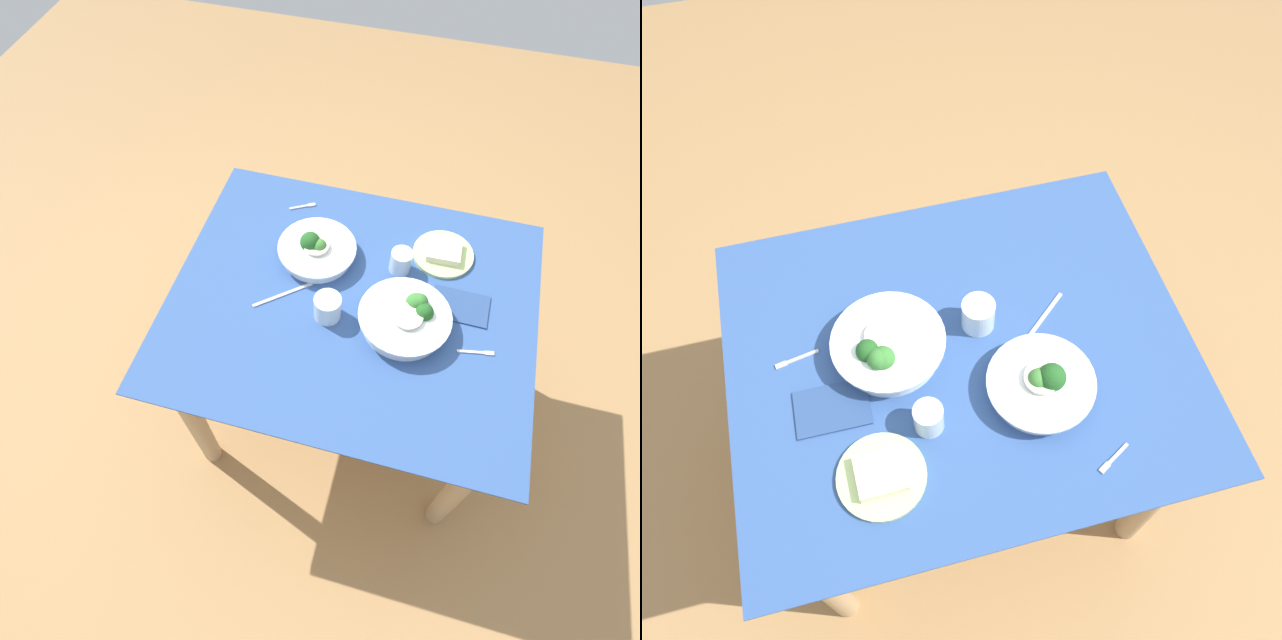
% 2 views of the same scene
% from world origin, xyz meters
% --- Properties ---
extents(ground_plane, '(6.00, 6.00, 0.00)m').
position_xyz_m(ground_plane, '(0.00, 0.00, 0.00)').
color(ground_plane, '#9E7547').
extents(dining_table, '(1.14, 0.96, 0.77)m').
position_xyz_m(dining_table, '(0.00, 0.00, 0.64)').
color(dining_table, '#2D4C84').
rests_on(dining_table, ground_plane).
extents(broccoli_bowl_far, '(0.26, 0.26, 0.10)m').
position_xyz_m(broccoli_bowl_far, '(-0.16, 0.15, 0.81)').
color(broccoli_bowl_far, white).
rests_on(broccoli_bowl_far, dining_table).
extents(broccoli_bowl_near, '(0.28, 0.28, 0.10)m').
position_xyz_m(broccoli_bowl_near, '(0.17, -0.04, 0.81)').
color(broccoli_bowl_near, white).
rests_on(broccoli_bowl_near, dining_table).
extents(bread_side_plate, '(0.20, 0.20, 0.04)m').
position_xyz_m(bread_side_plate, '(0.25, 0.26, 0.79)').
color(bread_side_plate, '#B7D684').
rests_on(bread_side_plate, dining_table).
extents(water_glass_center, '(0.07, 0.07, 0.08)m').
position_xyz_m(water_glass_center, '(0.12, 0.17, 0.81)').
color(water_glass_center, silver).
rests_on(water_glass_center, dining_table).
extents(water_glass_side, '(0.08, 0.08, 0.08)m').
position_xyz_m(water_glass_side, '(-0.06, -0.07, 0.82)').
color(water_glass_side, silver).
rests_on(water_glass_side, dining_table).
extents(fork_by_far_bowl, '(0.09, 0.06, 0.00)m').
position_xyz_m(fork_by_far_bowl, '(-0.26, 0.35, 0.78)').
color(fork_by_far_bowl, '#B7B7BC').
rests_on(fork_by_far_bowl, dining_table).
extents(fork_by_near_bowl, '(0.11, 0.03, 0.00)m').
position_xyz_m(fork_by_near_bowl, '(0.40, -0.08, 0.78)').
color(fork_by_near_bowl, '#B7B7BC').
rests_on(fork_by_near_bowl, dining_table).
extents(table_knife_left, '(0.16, 0.14, 0.00)m').
position_xyz_m(table_knife_left, '(-0.22, -0.03, 0.78)').
color(table_knife_left, '#B7B7BC').
rests_on(table_knife_left, dining_table).
extents(napkin_folded_upper, '(0.18, 0.12, 0.01)m').
position_xyz_m(napkin_folded_upper, '(0.33, 0.07, 0.78)').
color(napkin_folded_upper, navy).
rests_on(napkin_folded_upper, dining_table).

